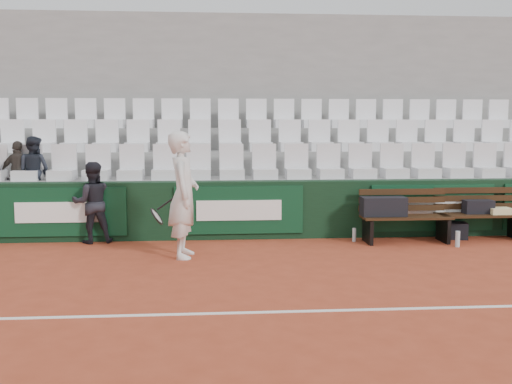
# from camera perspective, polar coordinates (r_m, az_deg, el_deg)

# --- Properties ---
(ground) EXTENTS (80.00, 80.00, 0.00)m
(ground) POSITION_cam_1_polar(r_m,az_deg,el_deg) (6.17, 1.86, -11.94)
(ground) COLOR #A94026
(ground) RESTS_ON ground
(court_baseline) EXTENTS (18.00, 0.06, 0.01)m
(court_baseline) POSITION_cam_1_polar(r_m,az_deg,el_deg) (6.17, 1.86, -11.90)
(court_baseline) COLOR white
(court_baseline) RESTS_ON ground
(back_barrier) EXTENTS (18.00, 0.34, 1.00)m
(back_barrier) POSITION_cam_1_polar(r_m,az_deg,el_deg) (9.93, -0.20, -1.77)
(back_barrier) COLOR black
(back_barrier) RESTS_ON ground
(grandstand_tier_front) EXTENTS (18.00, 0.95, 1.00)m
(grandstand_tier_front) POSITION_cam_1_polar(r_m,az_deg,el_deg) (10.55, -0.82, -1.27)
(grandstand_tier_front) COLOR gray
(grandstand_tier_front) RESTS_ON ground
(grandstand_tier_mid) EXTENTS (18.00, 0.95, 1.45)m
(grandstand_tier_mid) POSITION_cam_1_polar(r_m,az_deg,el_deg) (11.47, -1.11, 0.51)
(grandstand_tier_mid) COLOR gray
(grandstand_tier_mid) RESTS_ON ground
(grandstand_tier_back) EXTENTS (18.00, 0.95, 1.90)m
(grandstand_tier_back) POSITION_cam_1_polar(r_m,az_deg,el_deg) (12.39, -1.36, 2.02)
(grandstand_tier_back) COLOR gray
(grandstand_tier_back) RESTS_ON ground
(grandstand_rear_wall) EXTENTS (18.00, 0.30, 4.40)m
(grandstand_rear_wall) POSITION_cam_1_polar(r_m,az_deg,el_deg) (12.97, -1.51, 7.76)
(grandstand_rear_wall) COLOR gray
(grandstand_rear_wall) RESTS_ON ground
(seat_row_front) EXTENTS (11.90, 0.44, 0.63)m
(seat_row_front) POSITION_cam_1_polar(r_m,az_deg,el_deg) (10.30, -0.77, 3.09)
(seat_row_front) COLOR silver
(seat_row_front) RESTS_ON grandstand_tier_front
(seat_row_mid) EXTENTS (11.90, 0.44, 0.63)m
(seat_row_mid) POSITION_cam_1_polar(r_m,az_deg,el_deg) (11.23, -1.07, 5.69)
(seat_row_mid) COLOR white
(seat_row_mid) RESTS_ON grandstand_tier_mid
(seat_row_back) EXTENTS (11.90, 0.44, 0.63)m
(seat_row_back) POSITION_cam_1_polar(r_m,az_deg,el_deg) (12.18, -1.33, 7.89)
(seat_row_back) COLOR white
(seat_row_back) RESTS_ON grandstand_tier_back
(bench_left) EXTENTS (1.50, 0.56, 0.45)m
(bench_left) POSITION_cam_1_polar(r_m,az_deg,el_deg) (9.94, 14.75, -3.61)
(bench_left) COLOR #372010
(bench_left) RESTS_ON ground
(bench_right) EXTENTS (1.50, 0.56, 0.45)m
(bench_right) POSITION_cam_1_polar(r_m,az_deg,el_deg) (10.57, 21.49, -3.25)
(bench_right) COLOR #351F10
(bench_right) RESTS_ON ground
(sports_bag_left) EXTENTS (0.74, 0.32, 0.32)m
(sports_bag_left) POSITION_cam_1_polar(r_m,az_deg,el_deg) (9.80, 12.62, -1.41)
(sports_bag_left) COLOR black
(sports_bag_left) RESTS_ON bench_left
(sports_bag_right) EXTENTS (0.50, 0.23, 0.23)m
(sports_bag_right) POSITION_cam_1_polar(r_m,az_deg,el_deg) (10.55, 21.34, -1.39)
(sports_bag_right) COLOR black
(sports_bag_right) RESTS_ON bench_right
(towel) EXTENTS (0.38, 0.27, 0.10)m
(towel) POSITION_cam_1_polar(r_m,az_deg,el_deg) (10.64, 23.20, -1.74)
(towel) COLOR beige
(towel) RESTS_ON bench_right
(sports_bag_ground) EXTENTS (0.52, 0.38, 0.29)m
(sports_bag_ground) POSITION_cam_1_polar(r_m,az_deg,el_deg) (10.51, 19.07, -3.65)
(sports_bag_ground) COLOR black
(sports_bag_ground) RESTS_ON ground
(water_bottle_near) EXTENTS (0.06, 0.06, 0.23)m
(water_bottle_near) POSITION_cam_1_polar(r_m,az_deg,el_deg) (9.84, 9.79, -4.23)
(water_bottle_near) COLOR silver
(water_bottle_near) RESTS_ON ground
(water_bottle_far) EXTENTS (0.07, 0.07, 0.26)m
(water_bottle_far) POSITION_cam_1_polar(r_m,az_deg,el_deg) (9.83, 19.51, -4.45)
(water_bottle_far) COLOR #B2C3C9
(water_bottle_far) RESTS_ON ground
(tennis_player) EXTENTS (0.73, 0.70, 1.88)m
(tennis_player) POSITION_cam_1_polar(r_m,az_deg,el_deg) (8.52, -7.27, -0.29)
(tennis_player) COLOR silver
(tennis_player) RESTS_ON ground
(ball_kid) EXTENTS (0.76, 0.65, 1.36)m
(ball_kid) POSITION_cam_1_polar(r_m,az_deg,el_deg) (9.89, -16.05, -1.02)
(ball_kid) COLOR black
(ball_kid) RESTS_ON ground
(spectator_b) EXTENTS (0.70, 0.37, 1.14)m
(spectator_b) POSITION_cam_1_polar(r_m,az_deg,el_deg) (10.87, -22.72, 4.11)
(spectator_b) COLOR #352F2A
(spectator_b) RESTS_ON grandstand_tier_front
(spectator_c) EXTENTS (0.72, 0.65, 1.22)m
(spectator_c) POSITION_cam_1_polar(r_m,az_deg,el_deg) (10.79, -21.42, 4.36)
(spectator_c) COLOR #1E232D
(spectator_c) RESTS_ON grandstand_tier_front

